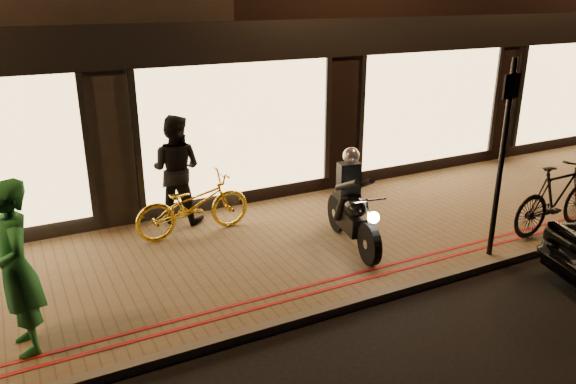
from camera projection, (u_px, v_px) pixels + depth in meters
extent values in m
plane|color=black|center=(357.00, 309.00, 7.43)|extent=(90.00, 90.00, 0.00)
cube|color=brown|center=(288.00, 248.00, 9.09)|extent=(50.00, 4.00, 0.12)
cube|color=#59544C|center=(355.00, 304.00, 7.46)|extent=(50.00, 0.14, 0.12)
cube|color=maroon|center=(339.00, 286.00, 7.77)|extent=(50.00, 0.06, 0.01)
cube|color=maroon|center=(331.00, 280.00, 7.94)|extent=(50.00, 0.06, 0.01)
cube|color=black|center=(236.00, 42.00, 9.68)|extent=(48.00, 0.12, 0.70)
cube|color=#FFCA7F|center=(239.00, 129.00, 10.19)|extent=(3.60, 0.06, 2.38)
cube|color=#FFCA7F|center=(431.00, 107.00, 12.13)|extent=(3.60, 0.06, 2.38)
cube|color=#FFCA7F|center=(571.00, 91.00, 14.08)|extent=(3.60, 0.06, 2.38)
cylinder|color=black|center=(369.00, 244.00, 8.32)|extent=(0.24, 0.65, 0.64)
cylinder|color=black|center=(337.00, 213.00, 9.50)|extent=(0.24, 0.65, 0.64)
cylinder|color=silver|center=(369.00, 244.00, 8.32)|extent=(0.16, 0.16, 0.14)
cylinder|color=silver|center=(337.00, 213.00, 9.50)|extent=(0.16, 0.16, 0.14)
cube|color=black|center=(351.00, 221.00, 8.93)|extent=(0.39, 0.74, 0.30)
ellipsoid|color=black|center=(355.00, 207.00, 8.71)|extent=(0.41, 0.56, 0.29)
cube|color=black|center=(345.00, 198.00, 9.10)|extent=(0.32, 0.58, 0.09)
cylinder|color=silver|center=(367.00, 201.00, 8.25)|extent=(0.60, 0.14, 0.03)
cylinder|color=silver|center=(369.00, 224.00, 8.27)|extent=(0.11, 0.33, 0.71)
sphere|color=white|center=(374.00, 217.00, 8.09)|extent=(0.20, 0.20, 0.17)
cylinder|color=silver|center=(347.00, 217.00, 9.41)|extent=(0.17, 0.55, 0.07)
cube|color=black|center=(349.00, 180.00, 8.86)|extent=(0.37, 0.28, 0.55)
sphere|color=#ACADB3|center=(351.00, 156.00, 8.67)|extent=(0.30, 0.30, 0.26)
cylinder|color=black|center=(347.00, 185.00, 8.52)|extent=(0.12, 0.60, 0.34)
cylinder|color=black|center=(366.00, 183.00, 8.61)|extent=(0.28, 0.60, 0.34)
cylinder|color=black|center=(340.00, 208.00, 8.94)|extent=(0.15, 0.28, 0.46)
cylinder|color=black|center=(357.00, 206.00, 9.01)|extent=(0.23, 0.29, 0.46)
cylinder|color=black|center=(501.00, 161.00, 8.23)|extent=(0.09, 0.09, 3.00)
cube|color=black|center=(511.00, 86.00, 7.86)|extent=(0.35, 0.08, 0.35)
imported|color=yellow|center=(193.00, 205.00, 9.31)|extent=(1.98, 0.76, 1.03)
imported|color=black|center=(557.00, 198.00, 9.37)|extent=(1.99, 0.60, 1.19)
imported|color=#1B6830|center=(16.00, 269.00, 6.09)|extent=(0.57, 0.79, 2.02)
imported|color=black|center=(176.00, 169.00, 9.71)|extent=(1.18, 1.14, 1.91)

